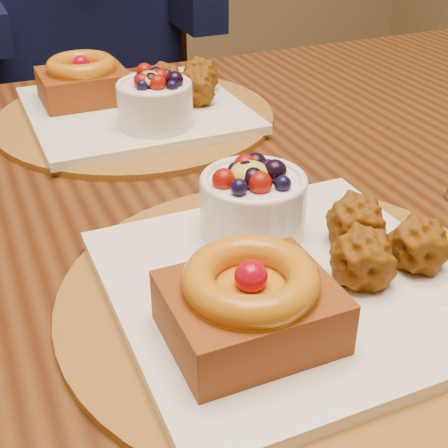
{
  "coord_description": "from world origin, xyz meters",
  "views": [
    {
      "loc": [
        -0.23,
        -0.6,
        1.08
      ],
      "look_at": [
        -0.05,
        -0.19,
        0.81
      ],
      "focal_mm": 50.0,
      "sensor_mm": 36.0,
      "label": 1
    }
  ],
  "objects_px": {
    "dining_table": "(194,245)",
    "chair_far": "(104,115)",
    "place_setting_far": "(133,102)",
    "place_setting_near": "(282,270)"
  },
  "relations": [
    {
      "from": "place_setting_near",
      "to": "chair_far",
      "type": "xyz_separation_m",
      "value": [
        0.1,
        1.08,
        -0.27
      ]
    },
    {
      "from": "place_setting_far",
      "to": "place_setting_near",
      "type": "bearing_deg",
      "value": -90.01
    },
    {
      "from": "dining_table",
      "to": "place_setting_near",
      "type": "relative_size",
      "value": 4.21
    },
    {
      "from": "dining_table",
      "to": "chair_far",
      "type": "height_order",
      "value": "chair_far"
    },
    {
      "from": "place_setting_far",
      "to": "chair_far",
      "type": "distance_m",
      "value": 0.71
    },
    {
      "from": "dining_table",
      "to": "chair_far",
      "type": "distance_m",
      "value": 0.89
    },
    {
      "from": "place_setting_near",
      "to": "place_setting_far",
      "type": "relative_size",
      "value": 1.0
    },
    {
      "from": "dining_table",
      "to": "chair_far",
      "type": "xyz_separation_m",
      "value": [
        0.09,
        0.87,
        -0.16
      ]
    },
    {
      "from": "dining_table",
      "to": "place_setting_far",
      "type": "height_order",
      "value": "place_setting_far"
    },
    {
      "from": "place_setting_near",
      "to": "chair_far",
      "type": "bearing_deg",
      "value": 84.92
    }
  ]
}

